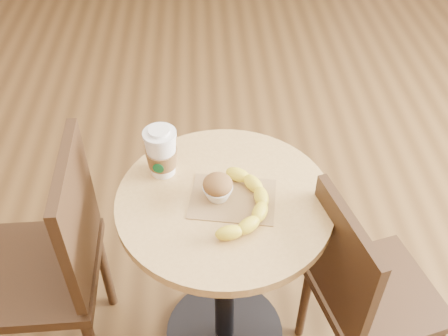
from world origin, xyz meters
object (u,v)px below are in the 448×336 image
chair_right (362,291)px  muffin (218,187)px  chair_left (52,262)px  coffee_cup (161,154)px  cafe_table (225,252)px  banana (244,202)px

chair_right → muffin: muffin is taller
chair_left → coffee_cup: same height
cafe_table → chair_right: size_ratio=0.91×
chair_left → muffin: (0.52, 0.01, 0.29)m
chair_right → chair_left: bearing=67.7°
coffee_cup → banana: size_ratio=0.55×
muffin → chair_right: bearing=-17.1°
banana → muffin: bearing=164.6°
coffee_cup → muffin: size_ratio=1.86×
muffin → banana: bearing=-30.1°
muffin → banana: muffin is taller
cafe_table → muffin: muffin is taller
cafe_table → muffin: size_ratio=8.66×
chair_left → chair_right: size_ratio=1.11×
banana → cafe_table: bearing=158.6°
chair_left → muffin: chair_left is taller
chair_left → muffin: size_ratio=10.52×
chair_left → muffin: bearing=89.9°
cafe_table → chair_left: chair_left is taller
cafe_table → chair_right: 0.44m
cafe_table → banana: bearing=-36.2°
chair_right → banana: size_ratio=2.80×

